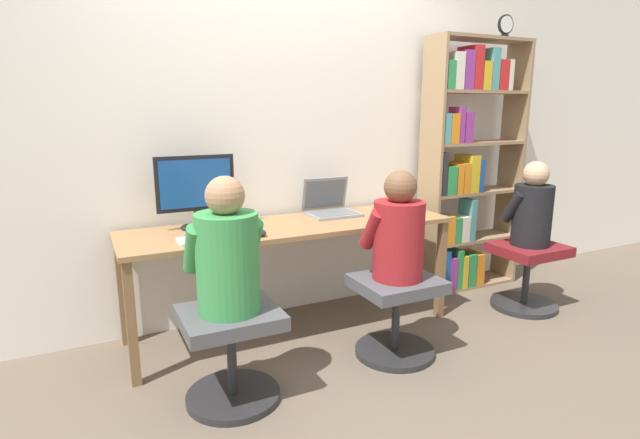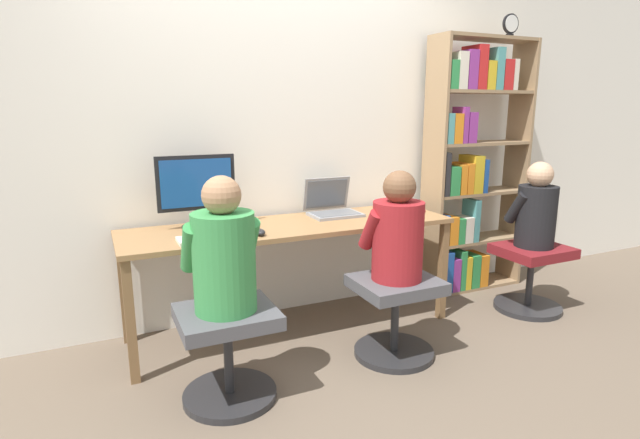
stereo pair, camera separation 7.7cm
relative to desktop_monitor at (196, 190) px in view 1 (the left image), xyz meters
The scene contains 15 objects.
ground_plane 1.20m from the desktop_monitor, 39.34° to the right, with size 14.00×14.00×0.00m, color brown.
wall_back 0.69m from the desktop_monitor, 21.15° to the left, with size 10.00×0.05×2.60m.
desk 0.65m from the desktop_monitor, 15.37° to the right, with size 2.11×0.61×0.72m.
desktop_monitor is the anchor object (origin of this frame).
laptop 0.94m from the desktop_monitor, ahead, with size 0.34×0.29×0.25m.
keyboard 0.40m from the desktop_monitor, 85.91° to the right, with size 0.41×0.16×0.03m.
computer_mouse_by_keyboard 0.50m from the desktop_monitor, 51.06° to the right, with size 0.06×0.09×0.04m.
office_chair_left 1.03m from the desktop_monitor, 92.47° to the right, with size 0.47×0.47×0.48m.
office_chair_right 1.40m from the desktop_monitor, 37.22° to the right, with size 0.47×0.47×0.48m.
person_at_monitor 0.80m from the desktop_monitor, 92.49° to the right, with size 0.37×0.33×0.66m.
person_at_laptop 1.24m from the desktop_monitor, 37.05° to the right, with size 0.36×0.31×0.63m.
bookshelf 2.09m from the desktop_monitor, ahead, with size 0.86×0.26×1.97m.
desk_clock 2.60m from the desktop_monitor, ahead, with size 0.14×0.03×0.16m.
office_chair_side 2.42m from the desktop_monitor, 14.05° to the right, with size 0.47×0.47×0.48m.
person_near_shelf 2.33m from the desktop_monitor, 13.95° to the right, with size 0.33×0.29×0.60m.
Camera 1 is at (-1.20, -2.56, 1.45)m, focal length 28.00 mm.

